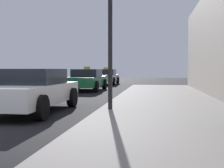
{
  "coord_description": "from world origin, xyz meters",
  "views": [
    {
      "loc": [
        3.56,
        -5.12,
        1.25
      ],
      "look_at": [
        2.48,
        2.19,
        0.88
      ],
      "focal_mm": 46.82,
      "sensor_mm": 36.0,
      "label": 1
    }
  ],
  "objects": [
    {
      "name": "car_silver",
      "position": [
        -0.56,
        19.09,
        0.65
      ],
      "size": [
        1.97,
        4.04,
        1.43
      ],
      "rotation": [
        0.0,
        0.0,
        3.14
      ],
      "color": "#B7B7BF",
      "rests_on": "ground_plane"
    },
    {
      "name": "sidewalk",
      "position": [
        4.0,
        0.0,
        0.07
      ],
      "size": [
        4.0,
        32.0,
        0.15
      ],
      "primitive_type": "cube",
      "color": "gray",
      "rests_on": "ground_plane"
    },
    {
      "name": "car_green",
      "position": [
        -0.5,
        11.91,
        0.65
      ],
      "size": [
        1.96,
        4.18,
        1.43
      ],
      "rotation": [
        0.0,
        0.0,
        3.14
      ],
      "color": "#196638",
      "rests_on": "ground_plane"
    },
    {
      "name": "car_white",
      "position": [
        -0.08,
        3.03,
        0.65
      ],
      "size": [
        2.0,
        4.22,
        1.27
      ],
      "rotation": [
        0.0,
        0.0,
        3.14
      ],
      "color": "white",
      "rests_on": "ground_plane"
    }
  ]
}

